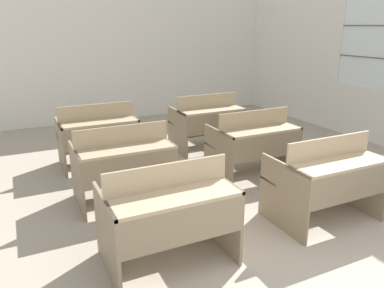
{
  "coord_description": "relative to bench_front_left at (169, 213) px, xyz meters",
  "views": [
    {
      "loc": [
        -2.0,
        -1.01,
        1.95
      ],
      "look_at": [
        -0.37,
        2.37,
        0.75
      ],
      "focal_mm": 35.0,
      "sensor_mm": 36.0,
      "label": 1
    }
  ],
  "objects": [
    {
      "name": "wall_right_with_window",
      "position": [
        4.5,
        1.84,
        1.03
      ],
      "size": [
        0.06,
        6.84,
        3.02
      ],
      "color": "silver",
      "rests_on": "ground_plane"
    },
    {
      "name": "bench_second_left",
      "position": [
        -0.01,
        1.31,
        0.0
      ],
      "size": [
        1.06,
        0.73,
        0.9
      ],
      "color": "#7E6F58",
      "rests_on": "ground_plane"
    },
    {
      "name": "bench_second_right",
      "position": [
        1.75,
        1.31,
        0.0
      ],
      "size": [
        1.06,
        0.73,
        0.9
      ],
      "color": "#7A6B54",
      "rests_on": "ground_plane"
    },
    {
      "name": "bench_front_right",
      "position": [
        1.73,
        -0.01,
        0.0
      ],
      "size": [
        1.06,
        0.73,
        0.9
      ],
      "color": "#7F7059",
      "rests_on": "ground_plane"
    },
    {
      "name": "bench_third_left",
      "position": [
        -0.02,
        2.61,
        0.0
      ],
      "size": [
        1.06,
        0.73,
        0.9
      ],
      "color": "#807059",
      "rests_on": "ground_plane"
    },
    {
      "name": "wall_back",
      "position": [
        0.97,
        5.3,
        1.04
      ],
      "size": [
        7.11,
        0.06,
        3.02
      ],
      "color": "silver",
      "rests_on": "ground_plane"
    },
    {
      "name": "bench_front_left",
      "position": [
        0.0,
        0.0,
        0.0
      ],
      "size": [
        1.06,
        0.73,
        0.9
      ],
      "color": "#80705A",
      "rests_on": "ground_plane"
    },
    {
      "name": "bench_third_right",
      "position": [
        1.75,
        2.61,
        0.0
      ],
      "size": [
        1.06,
        0.73,
        0.9
      ],
      "color": "#81725B",
      "rests_on": "ground_plane"
    }
  ]
}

